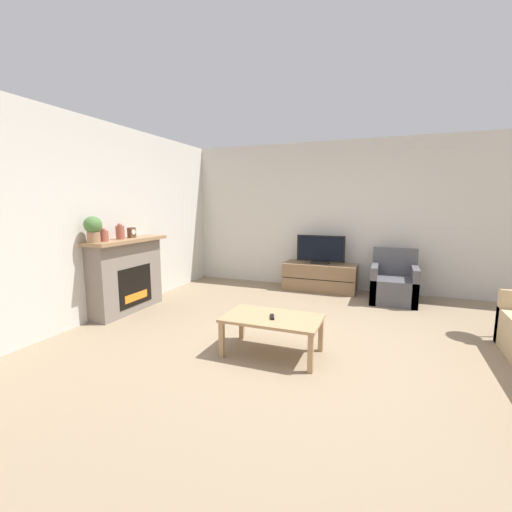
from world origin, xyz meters
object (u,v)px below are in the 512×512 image
at_px(armchair, 394,284).
at_px(remote, 272,317).
at_px(mantel_vase_left, 104,235).
at_px(fireplace, 127,274).
at_px(tv, 320,251).
at_px(coffee_table, 272,321).
at_px(mantel_vase_centre_left, 120,232).
at_px(mantel_clock, 132,233).
at_px(potted_plant, 93,228).
at_px(tv_stand, 320,277).

distance_m(armchair, remote, 2.90).
bearing_deg(remote, mantel_vase_left, 153.61).
relative_size(fireplace, tv, 1.54).
height_order(mantel_vase_left, tv, mantel_vase_left).
distance_m(armchair, coffee_table, 2.87).
xyz_separation_m(fireplace, armchair, (3.67, 1.98, -0.27)).
height_order(mantel_vase_centre_left, coffee_table, mantel_vase_centre_left).
height_order(fireplace, remote, fireplace).
relative_size(armchair, remote, 5.44).
bearing_deg(tv, fireplace, -137.13).
relative_size(mantel_vase_centre_left, remote, 1.47).
distance_m(fireplace, mantel_vase_centre_left, 0.64).
distance_m(mantel_vase_centre_left, tv, 3.38).
relative_size(mantel_clock, armchair, 0.18).
height_order(potted_plant, coffee_table, potted_plant).
xyz_separation_m(mantel_vase_centre_left, remote, (2.45, -0.56, -0.77)).
bearing_deg(potted_plant, tv_stand, 49.52).
distance_m(mantel_vase_centre_left, remote, 2.63).
xyz_separation_m(fireplace, tv, (2.42, 2.24, 0.19)).
distance_m(mantel_clock, potted_plant, 0.71).
xyz_separation_m(fireplace, remote, (2.47, -0.66, -0.13)).
bearing_deg(tv, armchair, -11.99).
relative_size(fireplace, mantel_vase_centre_left, 5.85).
relative_size(coffee_table, remote, 6.53).
xyz_separation_m(mantel_vase_left, mantel_clock, (0.00, 0.53, -0.01)).
distance_m(potted_plant, coffee_table, 2.61).
xyz_separation_m(mantel_vase_centre_left, mantel_clock, (0.00, 0.23, -0.03)).
bearing_deg(coffee_table, remote, -76.72).
bearing_deg(tv_stand, fireplace, -137.11).
bearing_deg(mantel_clock, tv_stand, 41.35).
xyz_separation_m(potted_plant, coffee_table, (2.44, -0.06, -0.91)).
distance_m(mantel_clock, tv, 3.22).
bearing_deg(fireplace, mantel_clock, 82.54).
bearing_deg(mantel_vase_centre_left, potted_plant, -90.00).
bearing_deg(mantel_clock, armchair, 26.77).
distance_m(potted_plant, remote, 2.60).
bearing_deg(remote, tv, 70.60).
height_order(mantel_clock, potted_plant, potted_plant).
distance_m(fireplace, mantel_vase_left, 0.73).
bearing_deg(remote, potted_plant, 157.48).
relative_size(tv, remote, 5.60).
relative_size(fireplace, mantel_clock, 8.88).
height_order(mantel_vase_left, remote, mantel_vase_left).
height_order(mantel_vase_left, mantel_vase_centre_left, mantel_vase_centre_left).
height_order(mantel_vase_centre_left, tv_stand, mantel_vase_centre_left).
bearing_deg(coffee_table, potted_plant, 178.64).
height_order(fireplace, coffee_table, fireplace).
bearing_deg(mantel_vase_centre_left, armchair, 29.60).
height_order(potted_plant, tv_stand, potted_plant).
height_order(potted_plant, armchair, potted_plant).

